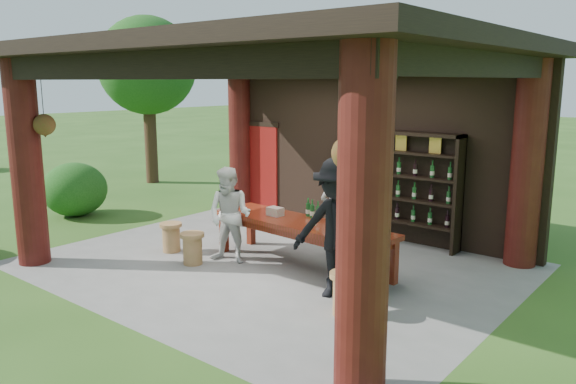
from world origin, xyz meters
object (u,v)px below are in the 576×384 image
Objects in this scene: wine_shelf at (398,187)px; guest_man at (337,229)px; guest_woman at (230,215)px; napkin_basket at (275,211)px; stool_near_left at (192,248)px; host at (336,213)px; stool_near_right at (346,292)px; tasting_table at (301,228)px; stool_far_left at (171,236)px.

wine_shelf is 3.03m from guest_man.
guest_woman is (-1.58, -2.78, -0.25)m from wine_shelf.
guest_woman is 0.76m from napkin_basket.
wine_shelf reaches higher than guest_man.
wine_shelf is at bearing 88.17° from guest_man.
stool_near_left is 2.46m from host.
napkin_basket is (-2.21, 1.21, 0.52)m from stool_near_right.
stool_near_left is 0.34× the size of host.
tasting_table is 2.19× the size of host.
host reaches higher than tasting_table.
guest_man reaches higher than host.
tasting_table is 1.82m from stool_near_left.
guest_man is at bearing 135.32° from stool_near_right.
host is (-0.37, -1.47, -0.28)m from wine_shelf.
stool_near_left is 0.93× the size of stool_near_right.
stool_far_left is 2.93m from host.
guest_man reaches higher than guest_woman.
stool_far_left is at bearing 174.85° from guest_woman.
stool_near_right is at bearing -58.97° from guest_man.
tasting_table reaches higher than stool_far_left.
host reaches higher than napkin_basket.
guest_man is (-0.44, 0.44, 0.67)m from stool_near_right.
napkin_basket is (-1.76, 0.77, -0.15)m from guest_man.
tasting_table is at bearing 64.00° from host.
stool_far_left is 0.26× the size of guest_man.
tasting_table is 5.92× the size of stool_near_right.
stool_near_left is at bearing 177.43° from stool_near_right.
stool_near_right is 0.37× the size of host.
guest_man is 1.93m from napkin_basket.
tasting_table is 0.78m from host.
guest_man reaches higher than stool_near_left.
wine_shelf is 9.06× the size of napkin_basket.
host is at bearing 32.71° from stool_far_left.
stool_far_left is 0.34× the size of host.
napkin_basket is at bearing 34.54° from guest_woman.
stool_far_left is (-2.27, -0.80, -0.36)m from tasting_table.
tasting_table is at bearing 133.99° from guest_man.
stool_near_left is at bearing -146.75° from guest_woman.
stool_near_left is 0.27× the size of guest_man.
wine_shelf reaches higher than guest_woman.
guest_woman is at bearing 33.04° from host.
tasting_table is 12.90× the size of napkin_basket.
wine_shelf is 1.48× the size of guest_woman.
guest_man is at bearing -77.54° from wine_shelf.
guest_woman is (-1.06, -0.56, 0.16)m from tasting_table.
tasting_table is 6.51× the size of stool_far_left.
stool_far_left is (-0.81, 0.23, -0.01)m from stool_near_left.
stool_near_left is (-1.98, -3.26, -0.76)m from wine_shelf.
wine_shelf is at bearing 43.65° from guest_woman.
napkin_basket is at bearing 176.42° from tasting_table.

